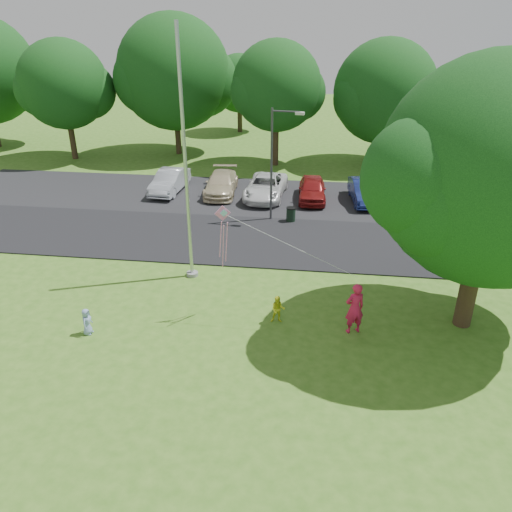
# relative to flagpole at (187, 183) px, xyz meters

# --- Properties ---
(ground) EXTENTS (120.00, 120.00, 0.00)m
(ground) POSITION_rel_flagpole_xyz_m (3.50, -5.00, -4.17)
(ground) COLOR #3C6C1C
(ground) RESTS_ON ground
(park_road) EXTENTS (60.00, 6.00, 0.06)m
(park_road) POSITION_rel_flagpole_xyz_m (3.50, 4.00, -4.14)
(park_road) COLOR black
(park_road) RESTS_ON ground
(parking_strip) EXTENTS (42.00, 7.00, 0.06)m
(parking_strip) POSITION_rel_flagpole_xyz_m (3.50, 10.50, -4.14)
(parking_strip) COLOR black
(parking_strip) RESTS_ON ground
(flagpole) EXTENTS (0.50, 0.50, 10.00)m
(flagpole) POSITION_rel_flagpole_xyz_m (0.00, 0.00, 0.00)
(flagpole) COLOR #B7BABF
(flagpole) RESTS_ON ground
(street_lamp) EXTENTS (1.68, 0.34, 5.97)m
(street_lamp) POSITION_rel_flagpole_xyz_m (2.93, 6.88, -0.58)
(street_lamp) COLOR #3F3F44
(street_lamp) RESTS_ON ground
(trash_can) EXTENTS (0.52, 0.52, 0.82)m
(trash_can) POSITION_rel_flagpole_xyz_m (3.81, 6.71, -3.75)
(trash_can) COLOR black
(trash_can) RESTS_ON ground
(big_tree) EXTENTS (8.29, 7.40, 9.40)m
(big_tree) POSITION_rel_flagpole_xyz_m (10.52, -2.47, 1.38)
(big_tree) COLOR #332316
(big_tree) RESTS_ON ground
(tree_row) EXTENTS (64.35, 11.94, 10.88)m
(tree_row) POSITION_rel_flagpole_xyz_m (5.09, 19.23, 1.55)
(tree_row) COLOR #332316
(tree_row) RESTS_ON ground
(horizon_trees) EXTENTS (77.46, 7.20, 7.02)m
(horizon_trees) POSITION_rel_flagpole_xyz_m (7.56, 28.88, 0.14)
(horizon_trees) COLOR #332316
(horizon_trees) RESTS_ON ground
(parked_cars) EXTENTS (17.11, 5.08, 1.38)m
(parked_cars) POSITION_rel_flagpole_xyz_m (3.60, 10.49, -3.44)
(parked_cars) COLOR #B2B7BF
(parked_cars) RESTS_ON ground
(woman) EXTENTS (0.83, 0.70, 1.93)m
(woman) POSITION_rel_flagpole_xyz_m (6.67, -3.40, -3.20)
(woman) COLOR #D31C49
(woman) RESTS_ON ground
(child_yellow) EXTENTS (0.54, 0.44, 1.05)m
(child_yellow) POSITION_rel_flagpole_xyz_m (3.98, -3.11, -3.64)
(child_yellow) COLOR yellow
(child_yellow) RESTS_ON ground
(child_blue) EXTENTS (0.34, 0.50, 0.99)m
(child_blue) POSITION_rel_flagpole_xyz_m (-2.59, -4.71, -3.67)
(child_blue) COLOR #839BC8
(child_blue) RESTS_ON ground
(kite) EXTENTS (4.95, 0.81, 2.44)m
(kite) POSITION_rel_flagpole_xyz_m (2.09, -2.85, -0.59)
(kite) COLOR pink
(kite) RESTS_ON ground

